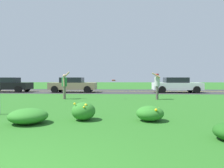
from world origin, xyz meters
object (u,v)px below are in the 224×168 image
object	(u,v)px
frisbee_red	(114,80)
car_black_center_left	(7,85)
car_tan_center_right	(73,85)
car_white_rightmost	(176,85)
person_catcher_red_cap_gray_shirt	(157,84)
person_thrower_green_shirt	(64,84)

from	to	relation	value
frisbee_red	car_black_center_left	xyz separation A→B (m)	(-10.90, 6.40, -0.49)
car_black_center_left	car_tan_center_right	xyz separation A→B (m)	(6.62, 0.00, 0.00)
car_white_rightmost	car_tan_center_right	bearing A→B (deg)	180.00
person_catcher_red_cap_gray_shirt	person_thrower_green_shirt	bearing A→B (deg)	-179.51
car_white_rightmost	person_thrower_green_shirt	bearing A→B (deg)	-144.24
person_thrower_green_shirt	person_catcher_red_cap_gray_shirt	bearing A→B (deg)	0.49
frisbee_red	car_tan_center_right	bearing A→B (deg)	123.79
car_black_center_left	frisbee_red	bearing A→B (deg)	-30.43
car_black_center_left	person_thrower_green_shirt	bearing A→B (deg)	-40.18
person_thrower_green_shirt	person_catcher_red_cap_gray_shirt	world-z (taller)	person_thrower_green_shirt
frisbee_red	car_white_rightmost	distance (m)	8.61
frisbee_red	car_tan_center_right	distance (m)	7.72
person_catcher_red_cap_gray_shirt	frisbee_red	distance (m)	2.82
car_white_rightmost	car_black_center_left	bearing A→B (deg)	180.00
frisbee_red	person_thrower_green_shirt	bearing A→B (deg)	-178.92
person_catcher_red_cap_gray_shirt	car_tan_center_right	world-z (taller)	person_catcher_red_cap_gray_shirt
person_thrower_green_shirt	frisbee_red	xyz separation A→B (m)	(3.25, 0.06, 0.25)
car_black_center_left	car_white_rightmost	bearing A→B (deg)	0.00
car_black_center_left	car_white_rightmost	xyz separation A→B (m)	(16.63, 0.00, 0.00)
person_thrower_green_shirt	car_tan_center_right	xyz separation A→B (m)	(-1.04, 6.46, -0.24)
frisbee_red	car_white_rightmost	world-z (taller)	car_white_rightmost
car_black_center_left	car_white_rightmost	world-z (taller)	same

